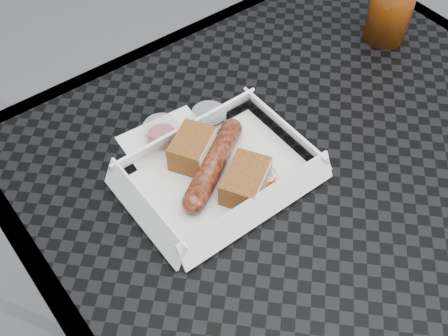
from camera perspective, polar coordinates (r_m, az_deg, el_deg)
name	(u,v)px	position (r m, az deg, el deg)	size (l,w,h in m)	color
patio_table	(332,209)	(0.84, 10.90, -4.09)	(0.80, 0.80, 0.74)	black
food_tray	(220,176)	(0.76, -0.46, -0.87)	(0.22, 0.15, 0.00)	white
bratwurst	(214,164)	(0.75, -1.06, 0.39)	(0.15, 0.10, 0.03)	maroon
bread_near	(192,149)	(0.76, -3.26, 1.98)	(0.06, 0.05, 0.04)	brown
bread_far	(245,181)	(0.73, 2.16, -1.32)	(0.07, 0.05, 0.04)	brown
veg_garnish	(263,176)	(0.76, 4.01, -0.80)	(0.03, 0.03, 0.00)	#F83D0A
napkin	(172,147)	(0.80, -5.32, 2.14)	(0.12, 0.12, 0.00)	white
condiment_cup_sauce	(162,133)	(0.80, -6.34, 3.58)	(0.05, 0.05, 0.03)	maroon
condiment_cup_empty	(209,120)	(0.81, -1.53, 4.90)	(0.05, 0.05, 0.03)	silver
drink_glass	(392,4)	(0.98, 16.69, 15.63)	(0.07, 0.07, 0.13)	#582407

